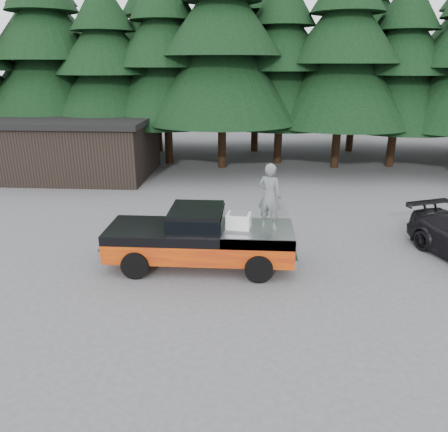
# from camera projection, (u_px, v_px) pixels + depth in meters

# --- Properties ---
(ground) EXTENTS (120.00, 120.00, 0.00)m
(ground) POSITION_uv_depth(u_px,v_px,m) (222.00, 272.00, 13.55)
(ground) COLOR #4E4E51
(ground) RESTS_ON ground
(pickup_truck) EXTENTS (6.00, 2.04, 1.33)m
(pickup_truck) POSITION_uv_depth(u_px,v_px,m) (200.00, 246.00, 13.82)
(pickup_truck) COLOR #E55605
(pickup_truck) RESTS_ON ground
(truck_cab) EXTENTS (1.66, 1.90, 0.59)m
(truck_cab) POSITION_uv_depth(u_px,v_px,m) (196.00, 218.00, 13.51)
(truck_cab) COLOR black
(truck_cab) RESTS_ON pickup_truck
(air_compressor) EXTENTS (0.77, 0.67, 0.48)m
(air_compressor) POSITION_uv_depth(u_px,v_px,m) (239.00, 222.00, 13.28)
(air_compressor) COLOR white
(air_compressor) RESTS_ON pickup_truck
(man_on_bed) EXTENTS (0.88, 0.75, 2.04)m
(man_on_bed) POSITION_uv_depth(u_px,v_px,m) (270.00, 196.00, 13.16)
(man_on_bed) COLOR slate
(man_on_bed) RESTS_ON pickup_truck
(utility_building) EXTENTS (8.40, 6.40, 3.30)m
(utility_building) POSITION_uv_depth(u_px,v_px,m) (79.00, 146.00, 24.86)
(utility_building) COLOR black
(utility_building) RESTS_ON ground
(treeline) EXTENTS (60.15, 16.05, 17.50)m
(treeline) POSITION_uv_depth(u_px,v_px,m) (248.00, 36.00, 27.16)
(treeline) COLOR black
(treeline) RESTS_ON ground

